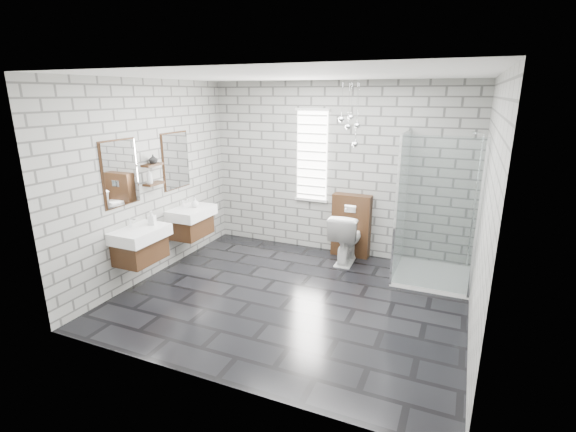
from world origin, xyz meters
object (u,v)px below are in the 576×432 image
Objects in this scene: vanity_right at (189,213)px; toilet at (346,237)px; cistern_panel at (351,225)px; shower_enclosure at (426,246)px; vanity_left at (138,235)px.

toilet is (2.22, 0.91, -0.37)m from vanity_right.
toilet is at bearing -90.00° from cistern_panel.
shower_enclosure is (3.41, 0.66, -0.25)m from vanity_right.
vanity_right is at bearing 20.19° from toilet.
vanity_right is (0.00, 1.10, 0.00)m from vanity_left.
cistern_panel is 1.28× the size of toilet.
vanity_right is at bearing 90.00° from vanity_left.
shower_enclosure is at bearing 10.92° from vanity_right.
vanity_left is 3.01m from toilet.
shower_enclosure is (3.41, 1.75, -0.25)m from vanity_left.
cistern_panel reaches higher than toilet.
vanity_right is 2.52m from cistern_panel.
toilet is at bearing 168.15° from shower_enclosure.
vanity_left is at bearing -90.00° from vanity_right.
cistern_panel is at bearing -92.09° from toilet.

